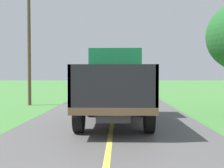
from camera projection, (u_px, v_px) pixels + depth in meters
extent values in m
cube|color=#2D2D30|center=(115.00, 107.00, 9.85)|extent=(0.90, 5.51, 0.24)
cube|color=brown|center=(115.00, 101.00, 9.84)|extent=(2.30, 5.80, 0.20)
cube|color=#197A4C|center=(115.00, 72.00, 11.76)|extent=(2.10, 1.90, 1.90)
cube|color=black|center=(116.00, 65.00, 12.70)|extent=(1.78, 0.02, 0.76)
cube|color=#232328|center=(80.00, 84.00, 8.87)|extent=(0.08, 3.85, 1.10)
cube|color=#232328|center=(149.00, 84.00, 8.82)|extent=(0.08, 3.85, 1.10)
cube|color=#232328|center=(113.00, 86.00, 6.96)|extent=(2.30, 0.08, 1.10)
cube|color=#232328|center=(115.00, 82.00, 10.73)|extent=(2.30, 0.08, 1.10)
cylinder|color=black|center=(91.00, 104.00, 11.67)|extent=(0.28, 1.00, 1.00)
cylinder|color=black|center=(140.00, 104.00, 11.62)|extent=(0.28, 1.00, 1.00)
cylinder|color=black|center=(79.00, 116.00, 8.28)|extent=(0.28, 1.00, 1.00)
cylinder|color=black|center=(149.00, 116.00, 8.23)|extent=(0.28, 1.00, 1.00)
ellipsoid|color=gold|center=(113.00, 93.00, 10.08)|extent=(0.56, 0.50, 0.40)
ellipsoid|color=#B5BD1C|center=(108.00, 85.00, 10.05)|extent=(0.44, 0.44, 0.52)
ellipsoid|color=#ABC12D|center=(95.00, 86.00, 8.14)|extent=(0.59, 0.66, 0.46)
ellipsoid|color=#AFD02A|center=(121.00, 83.00, 10.42)|extent=(0.46, 0.59, 0.48)
ellipsoid|color=#BBCE32|center=(105.00, 94.00, 9.00)|extent=(0.55, 0.56, 0.43)
ellipsoid|color=#BACF1E|center=(93.00, 75.00, 8.04)|extent=(0.44, 0.49, 0.36)
ellipsoid|color=#A9CF23|center=(127.00, 83.00, 9.95)|extent=(0.52, 0.67, 0.49)
ellipsoid|color=#B0C532|center=(136.00, 88.00, 7.34)|extent=(0.49, 0.60, 0.50)
ellipsoid|color=#BCD033|center=(92.00, 97.00, 8.53)|extent=(0.47, 0.48, 0.43)
ellipsoid|color=#BAC821|center=(123.00, 75.00, 8.84)|extent=(0.45, 0.47, 0.41)
cylinder|color=brown|center=(29.00, 44.00, 16.54)|extent=(0.20, 0.20, 7.38)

